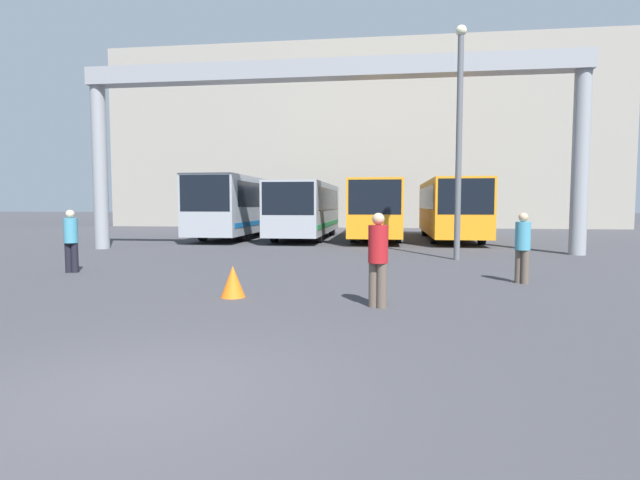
{
  "coord_description": "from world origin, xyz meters",
  "views": [
    {
      "loc": [
        2.44,
        -4.5,
        1.91
      ],
      "look_at": [
        -0.47,
        17.17,
        0.3
      ],
      "focal_mm": 28.0,
      "sensor_mm": 36.0,
      "label": 1
    }
  ],
  "objects_px": {
    "bus_slot_3": "(450,206)",
    "bus_slot_2": "(377,206)",
    "traffic_cone": "(233,281)",
    "lamp_post": "(459,133)",
    "pedestrian_near_right": "(71,239)",
    "pedestrian_mid_left": "(523,246)",
    "bus_slot_0": "(242,204)",
    "pedestrian_near_center": "(378,258)",
    "bus_slot_1": "(306,207)"
  },
  "relations": [
    {
      "from": "pedestrian_near_right",
      "to": "lamp_post",
      "type": "relative_size",
      "value": 0.22
    },
    {
      "from": "bus_slot_3",
      "to": "bus_slot_2",
      "type": "bearing_deg",
      "value": 169.99
    },
    {
      "from": "pedestrian_near_center",
      "to": "traffic_cone",
      "type": "distance_m",
      "value": 3.07
    },
    {
      "from": "bus_slot_0",
      "to": "pedestrian_near_right",
      "type": "bearing_deg",
      "value": -91.75
    },
    {
      "from": "bus_slot_2",
      "to": "pedestrian_mid_left",
      "type": "distance_m",
      "value": 15.68
    },
    {
      "from": "bus_slot_3",
      "to": "bus_slot_0",
      "type": "bearing_deg",
      "value": 176.38
    },
    {
      "from": "bus_slot_2",
      "to": "pedestrian_near_right",
      "type": "bearing_deg",
      "value": -118.51
    },
    {
      "from": "pedestrian_mid_left",
      "to": "traffic_cone",
      "type": "height_order",
      "value": "pedestrian_mid_left"
    },
    {
      "from": "traffic_cone",
      "to": "lamp_post",
      "type": "distance_m",
      "value": 10.13
    },
    {
      "from": "pedestrian_near_center",
      "to": "traffic_cone",
      "type": "bearing_deg",
      "value": -167.66
    },
    {
      "from": "bus_slot_3",
      "to": "pedestrian_near_center",
      "type": "bearing_deg",
      "value": -100.97
    },
    {
      "from": "bus_slot_1",
      "to": "pedestrian_near_center",
      "type": "bearing_deg",
      "value": -76.56
    },
    {
      "from": "bus_slot_0",
      "to": "traffic_cone",
      "type": "distance_m",
      "value": 18.66
    },
    {
      "from": "lamp_post",
      "to": "bus_slot_2",
      "type": "bearing_deg",
      "value": 105.74
    },
    {
      "from": "pedestrian_mid_left",
      "to": "lamp_post",
      "type": "bearing_deg",
      "value": -36.76
    },
    {
      "from": "bus_slot_0",
      "to": "pedestrian_near_right",
      "type": "xyz_separation_m",
      "value": [
        -0.46,
        -14.96,
        -0.98
      ]
    },
    {
      "from": "bus_slot_0",
      "to": "bus_slot_2",
      "type": "bearing_deg",
      "value": -0.39
    },
    {
      "from": "pedestrian_near_center",
      "to": "traffic_cone",
      "type": "height_order",
      "value": "pedestrian_near_center"
    },
    {
      "from": "lamp_post",
      "to": "traffic_cone",
      "type": "bearing_deg",
      "value": -125.79
    },
    {
      "from": "pedestrian_near_right",
      "to": "pedestrian_mid_left",
      "type": "height_order",
      "value": "pedestrian_near_right"
    },
    {
      "from": "bus_slot_0",
      "to": "bus_slot_3",
      "type": "relative_size",
      "value": 1.14
    },
    {
      "from": "bus_slot_2",
      "to": "pedestrian_near_center",
      "type": "bearing_deg",
      "value": -88.83
    },
    {
      "from": "traffic_cone",
      "to": "pedestrian_near_right",
      "type": "bearing_deg",
      "value": 152.11
    },
    {
      "from": "lamp_post",
      "to": "bus_slot_1",
      "type": "bearing_deg",
      "value": 125.62
    },
    {
      "from": "bus_slot_3",
      "to": "pedestrian_mid_left",
      "type": "distance_m",
      "value": 14.56
    },
    {
      "from": "bus_slot_0",
      "to": "lamp_post",
      "type": "relative_size",
      "value": 1.54
    },
    {
      "from": "bus_slot_2",
      "to": "bus_slot_3",
      "type": "relative_size",
      "value": 1.13
    },
    {
      "from": "bus_slot_3",
      "to": "lamp_post",
      "type": "bearing_deg",
      "value": -95.54
    },
    {
      "from": "bus_slot_0",
      "to": "bus_slot_2",
      "type": "relative_size",
      "value": 1.01
    },
    {
      "from": "bus_slot_2",
      "to": "bus_slot_3",
      "type": "height_order",
      "value": "bus_slot_3"
    },
    {
      "from": "bus_slot_3",
      "to": "pedestrian_near_center",
      "type": "height_order",
      "value": "bus_slot_3"
    },
    {
      "from": "bus_slot_0",
      "to": "bus_slot_3",
      "type": "height_order",
      "value": "bus_slot_0"
    },
    {
      "from": "bus_slot_3",
      "to": "pedestrian_mid_left",
      "type": "relative_size",
      "value": 6.19
    },
    {
      "from": "pedestrian_near_right",
      "to": "traffic_cone",
      "type": "xyz_separation_m",
      "value": [
        5.53,
        -2.93,
        -0.6
      ]
    },
    {
      "from": "bus_slot_3",
      "to": "lamp_post",
      "type": "relative_size",
      "value": 1.35
    },
    {
      "from": "pedestrian_mid_left",
      "to": "bus_slot_0",
      "type": "bearing_deg",
      "value": -9.77
    },
    {
      "from": "bus_slot_2",
      "to": "lamp_post",
      "type": "distance_m",
      "value": 10.95
    },
    {
      "from": "pedestrian_mid_left",
      "to": "lamp_post",
      "type": "height_order",
      "value": "lamp_post"
    },
    {
      "from": "bus_slot_0",
      "to": "pedestrian_mid_left",
      "type": "xyz_separation_m",
      "value": [
        11.38,
        -15.26,
        -1.0
      ]
    },
    {
      "from": "bus_slot_0",
      "to": "pedestrian_near_center",
      "type": "height_order",
      "value": "bus_slot_0"
    },
    {
      "from": "bus_slot_1",
      "to": "lamp_post",
      "type": "bearing_deg",
      "value": -54.38
    },
    {
      "from": "pedestrian_near_center",
      "to": "pedestrian_mid_left",
      "type": "bearing_deg",
      "value": 68.08
    },
    {
      "from": "bus_slot_0",
      "to": "pedestrian_mid_left",
      "type": "distance_m",
      "value": 19.06
    },
    {
      "from": "bus_slot_3",
      "to": "pedestrian_near_right",
      "type": "height_order",
      "value": "bus_slot_3"
    },
    {
      "from": "bus_slot_0",
      "to": "pedestrian_near_center",
      "type": "bearing_deg",
      "value": -66.57
    },
    {
      "from": "bus_slot_2",
      "to": "pedestrian_near_right",
      "type": "height_order",
      "value": "bus_slot_2"
    },
    {
      "from": "bus_slot_0",
      "to": "bus_slot_3",
      "type": "bearing_deg",
      "value": -3.62
    },
    {
      "from": "bus_slot_0",
      "to": "bus_slot_2",
      "type": "distance_m",
      "value": 7.64
    },
    {
      "from": "pedestrian_near_right",
      "to": "bus_slot_1",
      "type": "bearing_deg",
      "value": 60.1
    },
    {
      "from": "bus_slot_2",
      "to": "pedestrian_near_right",
      "type": "xyz_separation_m",
      "value": [
        -8.1,
        -14.91,
        -0.83
      ]
    }
  ]
}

